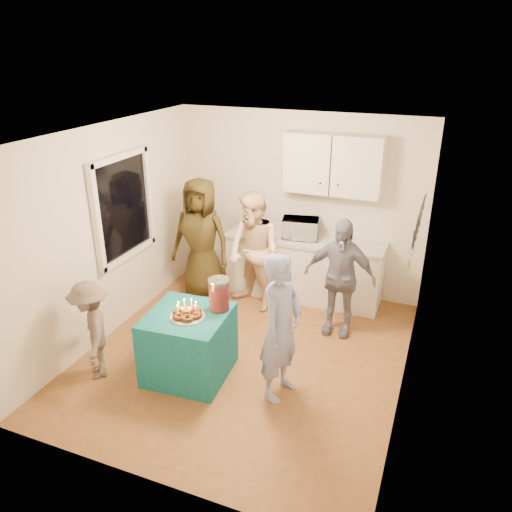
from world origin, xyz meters
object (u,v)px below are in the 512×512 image
at_px(counter, 304,269).
at_px(punch_jar, 219,295).
at_px(man_birthday, 281,328).
at_px(woman_back_center, 254,252).
at_px(woman_back_left, 201,240).
at_px(microwave, 300,228).
at_px(woman_back_right, 339,277).
at_px(party_table, 189,344).
at_px(child_near_left, 92,330).

xyz_separation_m(counter, punch_jar, (-0.36, -2.01, 0.50)).
distance_m(man_birthday, woman_back_center, 1.90).
bearing_deg(woman_back_left, counter, 19.03).
xyz_separation_m(microwave, woman_back_left, (-1.29, -0.52, -0.17)).
relative_size(counter, microwave, 4.39).
height_order(woman_back_left, woman_back_right, woman_back_left).
bearing_deg(party_table, man_birthday, 3.00).
bearing_deg(microwave, woman_back_left, -169.23).
height_order(counter, punch_jar, punch_jar).
bearing_deg(man_birthday, woman_back_left, 56.81).
height_order(microwave, woman_back_right, woman_back_right).
xyz_separation_m(punch_jar, woman_back_right, (1.04, 1.25, -0.16)).
height_order(microwave, woman_back_left, woman_back_left).
relative_size(party_table, woman_back_center, 0.51).
distance_m(party_table, child_near_left, 1.06).
bearing_deg(woman_back_left, child_near_left, -98.23).
bearing_deg(man_birthday, microwave, 22.54).
xyz_separation_m(party_table, punch_jar, (0.28, 0.24, 0.55)).
relative_size(microwave, man_birthday, 0.31).
bearing_deg(woman_back_left, man_birthday, -45.29).
xyz_separation_m(party_table, woman_back_right, (1.32, 1.48, 0.39)).
bearing_deg(microwave, woman_back_center, -141.77).
distance_m(party_table, woman_back_left, 1.94).
xyz_separation_m(counter, microwave, (-0.07, 0.00, 0.62)).
bearing_deg(party_table, counter, 74.10).
relative_size(punch_jar, woman_back_left, 0.19).
distance_m(counter, woman_back_right, 1.08).
xyz_separation_m(woman_back_left, child_near_left, (-0.24, -2.13, -0.31)).
height_order(punch_jar, woman_back_center, woman_back_center).
bearing_deg(woman_back_right, child_near_left, -139.69).
bearing_deg(child_near_left, woman_back_right, 89.51).
relative_size(counter, party_table, 2.59).
bearing_deg(woman_back_left, punch_jar, -58.12).
relative_size(microwave, child_near_left, 0.44).
relative_size(woman_back_left, child_near_left, 1.54).
distance_m(woman_back_right, child_near_left, 2.96).
height_order(party_table, punch_jar, punch_jar).
bearing_deg(party_table, woman_back_right, 48.39).
bearing_deg(counter, woman_back_center, -134.65).
height_order(microwave, punch_jar, microwave).
bearing_deg(counter, man_birthday, -79.50).
distance_m(man_birthday, child_near_left, 2.07).
bearing_deg(man_birthday, woman_back_right, -0.55).
distance_m(microwave, man_birthday, 2.26).
distance_m(punch_jar, man_birthday, 0.80).
xyz_separation_m(microwave, woman_back_right, (0.75, -0.76, -0.28)).
distance_m(microwave, punch_jar, 2.04).
xyz_separation_m(woman_back_center, child_near_left, (-1.05, -2.10, -0.25)).
height_order(counter, child_near_left, child_near_left).
xyz_separation_m(party_table, man_birthday, (1.05, 0.05, 0.42)).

